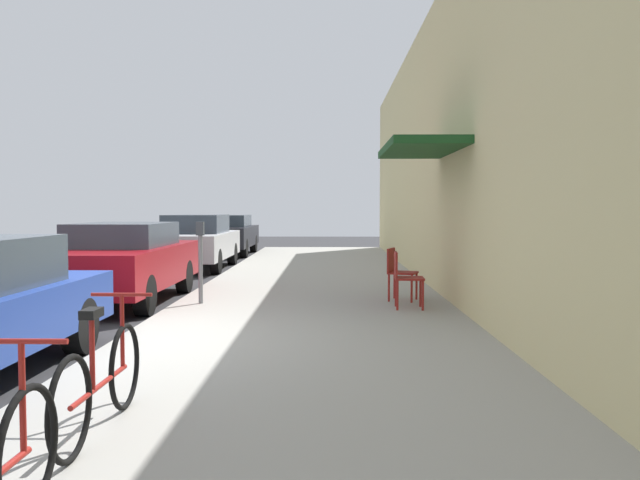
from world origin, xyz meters
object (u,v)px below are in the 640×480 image
(bicycle_1, at_px, (101,381))
(cafe_chair_1, at_px, (398,270))
(parking_meter, at_px, (200,256))
(cafe_chair_0, at_px, (404,276))
(parked_car_3, at_px, (227,234))
(parked_car_1, at_px, (122,261))
(parked_car_2, at_px, (196,241))

(bicycle_1, bearing_deg, cafe_chair_1, 67.06)
(parking_meter, bearing_deg, bicycle_1, -85.15)
(bicycle_1, distance_m, cafe_chair_0, 6.17)
(parked_car_3, distance_m, parking_meter, 12.55)
(parked_car_1, relative_size, parking_meter, 3.33)
(parking_meter, xyz_separation_m, cafe_chair_1, (3.23, 0.39, -0.26))
(parked_car_3, relative_size, cafe_chair_1, 5.06)
(parked_car_2, distance_m, bicycle_1, 13.33)
(cafe_chair_0, height_order, cafe_chair_1, same)
(cafe_chair_1, bearing_deg, parked_car_1, 174.45)
(parked_car_1, distance_m, parked_car_2, 6.28)
(parked_car_2, xyz_separation_m, bicycle_1, (2.06, -13.16, -0.28))
(parked_car_1, xyz_separation_m, cafe_chair_0, (4.77, -1.34, -0.11))
(parked_car_2, height_order, parking_meter, parked_car_2)
(parking_meter, bearing_deg, cafe_chair_1, 6.85)
(parking_meter, xyz_separation_m, cafe_chair_0, (3.22, -0.49, -0.26))
(parked_car_3, bearing_deg, cafe_chair_1, -68.40)
(parked_car_1, relative_size, cafe_chair_1, 5.06)
(bicycle_1, bearing_deg, parked_car_3, 96.37)
(parked_car_1, height_order, cafe_chair_1, parked_car_1)
(parked_car_3, bearing_deg, cafe_chair_0, -69.75)
(parking_meter, height_order, bicycle_1, parking_meter)
(parked_car_2, relative_size, parked_car_3, 1.00)
(bicycle_1, xyz_separation_m, cafe_chair_0, (2.71, 5.54, 0.14))
(parking_meter, relative_size, cafe_chair_0, 1.52)
(parked_car_1, height_order, parked_car_3, parked_car_3)
(parked_car_1, bearing_deg, cafe_chair_0, -15.66)
(cafe_chair_0, bearing_deg, parking_meter, 171.42)
(parked_car_3, relative_size, bicycle_1, 2.57)
(parked_car_2, height_order, parked_car_3, parked_car_2)
(cafe_chair_1, bearing_deg, bicycle_1, -112.94)
(parked_car_2, distance_m, parking_meter, 7.30)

